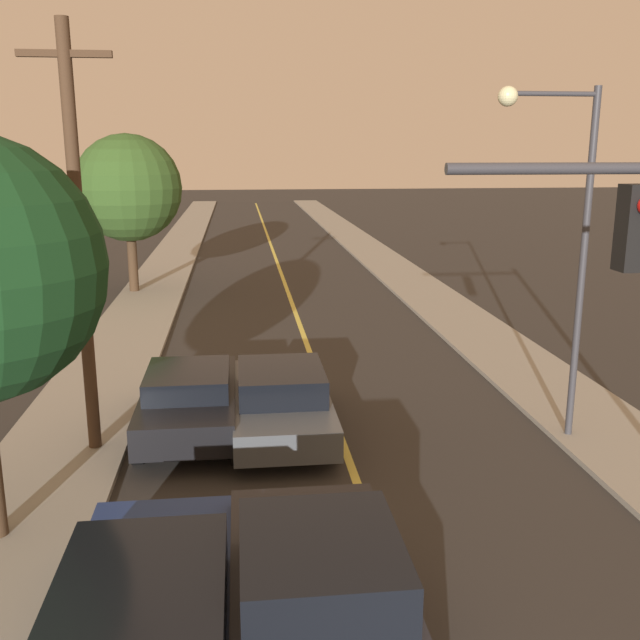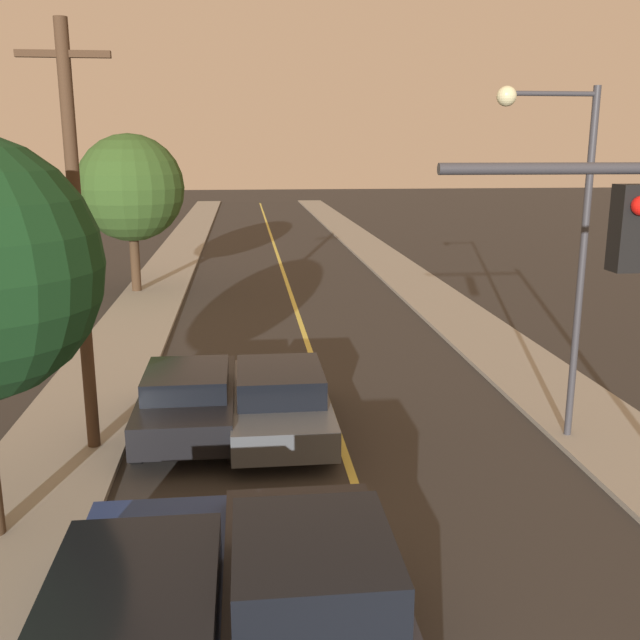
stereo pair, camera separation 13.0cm
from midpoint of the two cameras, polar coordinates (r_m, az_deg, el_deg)
name	(u,v)px [view 2 (the right image)]	position (r m, az deg, el deg)	size (l,w,h in m)	color
road_surface	(277,254)	(40.07, -3.36, 5.30)	(8.49, 80.00, 0.01)	#2D2B28
sidewalk_left	(178,254)	(40.17, -11.24, 5.16)	(2.50, 80.00, 0.12)	gray
sidewalk_right	(374,251)	(40.69, 4.43, 5.49)	(2.50, 80.00, 0.12)	gray
car_near_lane_front	(312,602)	(8.45, -0.14, -21.62)	(2.07, 4.41, 1.76)	black
car_near_lane_second	(280,399)	(14.74, -2.99, -6.36)	(2.06, 4.63, 1.46)	#474C51
car_outer_lane_front	(139,629)	(8.45, -13.85, -22.85)	(2.07, 5.19, 1.55)	navy
car_outer_lane_second	(188,398)	(14.96, -10.24, -6.17)	(2.00, 4.42, 1.43)	black
streetlamp_right	(562,218)	(14.28, 19.06, 7.74)	(1.94, 0.36, 6.75)	#333338
utility_pole_left	(78,237)	(13.74, -18.55, 6.30)	(1.60, 0.24, 7.82)	#422D1E
tree_left_far	(131,188)	(29.50, -14.78, 10.16)	(4.20, 4.20, 6.22)	#3D2B1C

